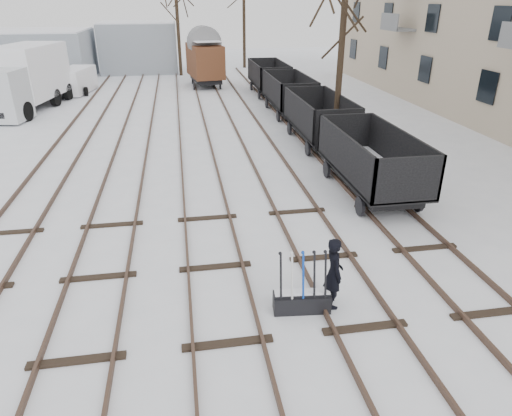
{
  "coord_description": "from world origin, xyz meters",
  "views": [
    {
      "loc": [
        -0.65,
        -7.4,
        6.55
      ],
      "look_at": [
        1.27,
        4.01,
        1.2
      ],
      "focal_mm": 32.0,
      "sensor_mm": 36.0,
      "label": 1
    }
  ],
  "objects_px": {
    "box_van_wagon": "(205,60)",
    "panel_van": "(76,80)",
    "ground_frame": "(302,300)",
    "worker": "(334,273)",
    "lorry": "(24,78)",
    "freight_wagon_a": "(370,170)"
  },
  "relations": [
    {
      "from": "box_van_wagon",
      "to": "panel_van",
      "type": "height_order",
      "value": "box_van_wagon"
    },
    {
      "from": "ground_frame",
      "to": "worker",
      "type": "distance_m",
      "value": 0.96
    },
    {
      "from": "ground_frame",
      "to": "box_van_wagon",
      "type": "xyz_separation_m",
      "value": [
        -0.18,
        29.62,
        1.79
      ]
    },
    {
      "from": "box_van_wagon",
      "to": "lorry",
      "type": "distance_m",
      "value": 13.5
    },
    {
      "from": "lorry",
      "to": "panel_van",
      "type": "height_order",
      "value": "lorry"
    },
    {
      "from": "ground_frame",
      "to": "lorry",
      "type": "relative_size",
      "value": 0.17
    },
    {
      "from": "ground_frame",
      "to": "panel_van",
      "type": "height_order",
      "value": "panel_van"
    },
    {
      "from": "ground_frame",
      "to": "box_van_wagon",
      "type": "relative_size",
      "value": 0.3
    },
    {
      "from": "freight_wagon_a",
      "to": "box_van_wagon",
      "type": "distance_m",
      "value": 23.7
    },
    {
      "from": "worker",
      "to": "box_van_wagon",
      "type": "relative_size",
      "value": 0.35
    },
    {
      "from": "ground_frame",
      "to": "panel_van",
      "type": "distance_m",
      "value": 30.01
    },
    {
      "from": "box_van_wagon",
      "to": "freight_wagon_a",
      "type": "bearing_deg",
      "value": -87.08
    },
    {
      "from": "box_van_wagon",
      "to": "ground_frame",
      "type": "bearing_deg",
      "value": -97.41
    },
    {
      "from": "worker",
      "to": "lorry",
      "type": "height_order",
      "value": "lorry"
    },
    {
      "from": "lorry",
      "to": "freight_wagon_a",
      "type": "bearing_deg",
      "value": -35.12
    },
    {
      "from": "box_van_wagon",
      "to": "lorry",
      "type": "relative_size",
      "value": 0.56
    },
    {
      "from": "ground_frame",
      "to": "panel_van",
      "type": "relative_size",
      "value": 0.34
    },
    {
      "from": "ground_frame",
      "to": "worker",
      "type": "xyz_separation_m",
      "value": [
        0.75,
        0.1,
        0.59
      ]
    },
    {
      "from": "worker",
      "to": "lorry",
      "type": "xyz_separation_m",
      "value": [
        -12.63,
        22.78,
        1.12
      ]
    },
    {
      "from": "freight_wagon_a",
      "to": "box_van_wagon",
      "type": "relative_size",
      "value": 1.13
    },
    {
      "from": "box_van_wagon",
      "to": "panel_van",
      "type": "xyz_separation_m",
      "value": [
        -9.72,
        -1.3,
        -1.13
      ]
    },
    {
      "from": "lorry",
      "to": "ground_frame",
      "type": "bearing_deg",
      "value": -51.92
    }
  ]
}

